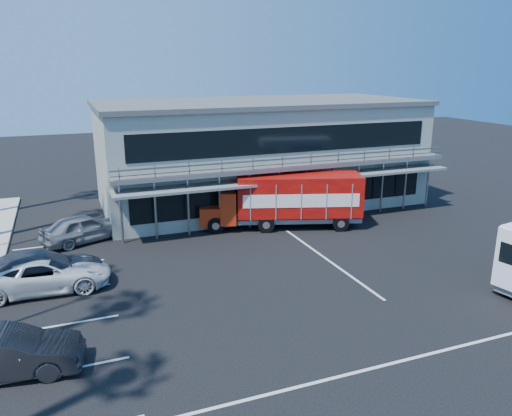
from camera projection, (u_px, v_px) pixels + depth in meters
name	position (u px, v px, depth m)	size (l,w,h in m)	color
ground	(321.00, 289.00, 22.33)	(120.00, 120.00, 0.00)	black
building	(260.00, 152.00, 35.75)	(22.40, 12.00, 7.30)	gray
red_truck	(288.00, 199.00, 30.46)	(9.97, 5.18, 3.28)	#B1290E
parked_car_a	(7.00, 355.00, 15.97)	(1.71, 4.26, 1.45)	#ACAEB3
parked_car_b	(7.00, 353.00, 15.97)	(1.63, 4.68, 1.54)	black
parked_car_c	(47.00, 274.00, 22.08)	(2.52, 5.48, 1.52)	silver
parked_car_d	(41.00, 269.00, 22.42)	(2.29, 5.64, 1.64)	#2F333E
parked_car_e	(84.00, 228.00, 28.17)	(1.89, 4.70, 1.60)	gray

